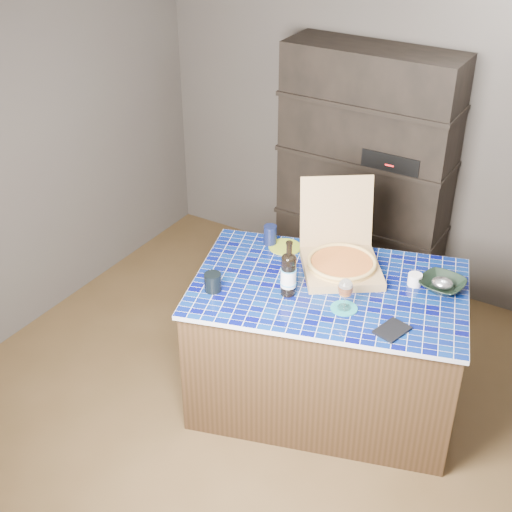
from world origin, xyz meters
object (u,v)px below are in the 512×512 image
Objects in this scene: mead_bottle at (288,274)px; wine_glass at (346,289)px; kitchen_island at (326,344)px; bowl at (442,285)px; dvd_case at (392,330)px; pizza_box at (341,260)px.

mead_bottle reaches higher than wine_glass.
bowl is (0.54, 0.29, 0.44)m from kitchen_island.
wine_glass is at bearing -174.85° from dvd_case.
pizza_box is (-0.02, 0.19, 0.48)m from kitchen_island.
wine_glass reaches higher than bowl.
pizza_box is at bearing 118.28° from wine_glass.
kitchen_island is 9.49× the size of wine_glass.
kitchen_island is 0.76m from bowl.
mead_bottle reaches higher than kitchen_island.
pizza_box is at bearing 69.30° from mead_bottle.
dvd_case is 0.73× the size of bowl.
dvd_case is at bearing -9.84° from wine_glass.
kitchen_island is at bearing 136.13° from wine_glass.
mead_bottle is (-0.14, -0.37, 0.06)m from pizza_box.
mead_bottle reaches higher than dvd_case.
mead_bottle is at bearing -174.71° from wine_glass.
mead_bottle is (-0.16, -0.19, 0.54)m from kitchen_island.
wine_glass is 0.32m from dvd_case.
bowl is (0.57, 0.11, -0.04)m from pizza_box.
pizza_box is 3.84× the size of dvd_case.
mead_bottle is 1.37× the size of bowl.
kitchen_island is at bearing -118.14° from pizza_box.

